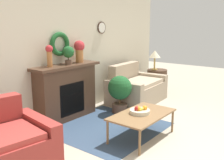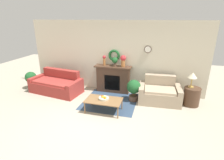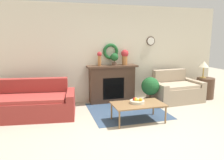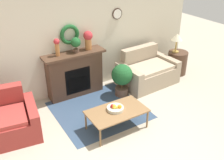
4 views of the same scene
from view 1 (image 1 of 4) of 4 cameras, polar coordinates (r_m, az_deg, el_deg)
The scene contains 13 objects.
ground_plane at distance 3.85m, azimuth 17.65°, elevation -16.10°, with size 16.00×16.00×0.00m, color #ADA38E.
floor_rug at distance 4.71m, azimuth -1.14°, elevation -10.16°, with size 1.81×1.75×0.01m.
wall_back at distance 5.04m, azimuth -11.97°, elevation 6.89°, with size 6.80×0.15×2.70m.
fireplace at distance 5.03m, azimuth -9.90°, elevation -2.53°, with size 1.41×0.41×1.05m.
loveseat_right at distance 6.14m, azimuth 5.22°, elevation -1.88°, with size 1.44×1.00×0.87m.
coffee_table at distance 4.19m, azimuth 6.56°, elevation -7.72°, with size 1.11×0.65×0.40m.
fruit_bowl at distance 4.17m, azimuth 6.08°, elevation -6.66°, with size 0.32×0.32×0.12m.
side_table_by_loveseat at distance 7.03m, azimuth 9.74°, elevation -0.24°, with size 0.52×0.52×0.62m.
table_lamp at distance 6.88m, azimuth 9.30°, elevation 5.42°, with size 0.29×0.29×0.50m.
vase_on_mantel_left at distance 4.68m, azimuth -13.47°, elevation 5.48°, with size 0.13×0.13×0.38m.
vase_on_mantel_right at distance 5.16m, azimuth -7.13°, elevation 6.56°, with size 0.21×0.21×0.42m.
potted_plant_on_mantel at distance 4.94m, azimuth -9.51°, elevation 5.80°, with size 0.22×0.22×0.34m.
potted_plant_floor_by_loveseat at distance 5.31m, azimuth 1.71°, elevation -2.30°, with size 0.49×0.49×0.77m.
Camera 1 is at (-3.23, -1.10, 1.78)m, focal length 42.00 mm.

